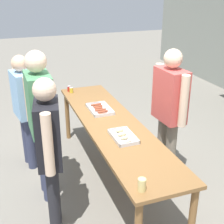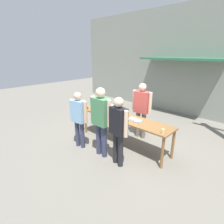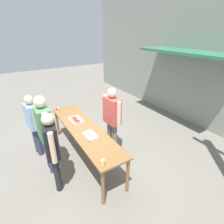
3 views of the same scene
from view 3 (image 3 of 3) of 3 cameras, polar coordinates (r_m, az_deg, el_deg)
The scene contains 12 objects.
ground_plane at distance 4.76m, azimuth -8.55°, elevation -14.19°, with size 24.00×24.00×0.00m, color slate.
building_facade_back at distance 6.38m, azimuth 26.05°, elevation 16.14°, with size 12.00×1.11×4.50m.
serving_table at distance 4.31m, azimuth -9.21°, elevation -6.19°, with size 2.99×0.68×0.87m.
food_tray_sausages at distance 4.62m, azimuth -11.69°, elevation -2.65°, with size 0.45×0.28×0.04m.
food_tray_buns at distance 3.93m, azimuth -7.16°, elevation -7.56°, with size 0.40×0.24×0.06m.
condiment_jar_mustard at distance 5.36m, azimuth -17.47°, elevation 1.08°, with size 0.06×0.06×0.09m.
condiment_jar_ketchup at distance 5.29m, azimuth -17.06°, elevation 0.81°, with size 0.06×0.06×0.09m.
beer_cup at distance 3.15m, azimuth -3.02°, elevation -16.13°, with size 0.07×0.07×0.12m.
person_server_behind_table at distance 4.39m, azimuth 0.00°, elevation -1.20°, with size 0.67×0.28×1.77m.
person_customer_holding_hotdog at distance 4.73m, azimuth -24.37°, elevation -2.69°, with size 0.60×0.30×1.63m.
person_customer_with_cup at distance 3.53m, azimuth -18.87°, elevation -10.62°, with size 0.61×0.30×1.71m.
person_customer_waiting_in_line at distance 3.99m, azimuth -21.07°, elevation -5.25°, with size 0.69×0.27×1.84m.
Camera 3 is at (3.44, -1.34, 3.01)m, focal length 28.00 mm.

